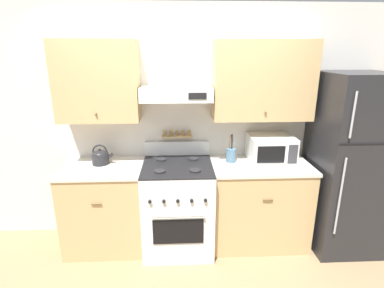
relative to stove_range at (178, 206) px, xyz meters
The scene contains 9 objects.
ground_plane 0.55m from the stove_range, 90.00° to the right, with size 16.00×16.00×0.00m, color #937551.
wall_back 1.02m from the stove_range, 82.39° to the left, with size 5.20×0.46×2.55m.
counter_left 0.79m from the stove_range, behind, with size 0.84×0.65×0.93m.
counter_right 0.89m from the stove_range, ahead, with size 1.04×0.65×0.93m.
stove_range is the anchor object (origin of this frame).
refrigerator 1.85m from the stove_range, ahead, with size 0.69×0.76×1.88m.
tea_kettle 0.98m from the stove_range, behind, with size 0.23×0.18×0.21m.
microwave 1.18m from the stove_range, ahead, with size 0.47×0.41×0.28m.
utensil_crock 0.79m from the stove_range, 12.47° to the left, with size 0.10×0.10×0.30m.
Camera 1 is at (0.01, -2.60, 2.07)m, focal length 28.00 mm.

